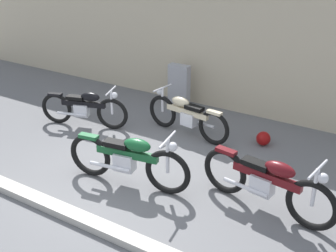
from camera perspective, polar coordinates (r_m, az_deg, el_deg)
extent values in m
plane|color=slate|center=(7.29, -6.35, -7.38)|extent=(40.00, 40.00, 0.00)
cube|color=beige|center=(9.85, 7.62, 11.34)|extent=(18.00, 0.30, 3.18)
cube|color=#B7B2A8|center=(6.52, -12.97, -11.66)|extent=(18.00, 0.24, 0.12)
cube|color=#9E9EA3|center=(9.93, 1.51, 5.33)|extent=(0.51, 0.20, 1.08)
sphere|color=maroon|center=(8.53, 12.83, -1.67)|extent=(0.28, 0.28, 0.28)
torus|color=black|center=(6.31, 18.94, -10.18)|extent=(0.79, 0.21, 0.78)
torus|color=black|center=(6.82, 7.73, -6.07)|extent=(0.79, 0.21, 0.78)
cube|color=silver|center=(6.54, 12.69, -7.77)|extent=(0.37, 0.26, 0.30)
cube|color=#590F14|center=(6.43, 13.26, -6.64)|extent=(1.10, 0.27, 0.13)
ellipsoid|color=#590F14|center=(6.27, 14.98, -5.70)|extent=(0.50, 0.28, 0.21)
cube|color=black|center=(6.43, 11.86, -5.04)|extent=(0.45, 0.25, 0.09)
cube|color=#590F14|center=(6.64, 7.91, -3.38)|extent=(0.36, 0.18, 0.06)
cylinder|color=silver|center=(6.16, 19.33, -7.93)|extent=(0.06, 0.06, 0.59)
cylinder|color=silver|center=(6.01, 19.72, -5.56)|extent=(0.13, 0.62, 0.04)
sphere|color=silver|center=(6.04, 20.32, -6.68)|extent=(0.15, 0.15, 0.15)
cylinder|color=silver|center=(6.56, 10.44, -8.19)|extent=(0.75, 0.17, 0.06)
torus|color=black|center=(8.99, -7.59, 1.64)|extent=(0.69, 0.30, 0.70)
torus|color=black|center=(9.51, -14.89, 2.34)|extent=(0.69, 0.30, 0.70)
cube|color=silver|center=(9.25, -11.62, 2.14)|extent=(0.35, 0.28, 0.27)
cube|color=black|center=(9.17, -11.43, 2.99)|extent=(0.96, 0.39, 0.11)
ellipsoid|color=black|center=(9.04, -10.53, 3.92)|extent=(0.46, 0.31, 0.19)
cube|color=black|center=(9.20, -12.48, 3.80)|extent=(0.42, 0.28, 0.08)
cube|color=black|center=(9.40, -15.11, 4.17)|extent=(0.33, 0.20, 0.06)
cylinder|color=silver|center=(8.89, -7.69, 3.20)|extent=(0.05, 0.05, 0.53)
cylinder|color=silver|center=(8.80, -7.78, 4.79)|extent=(0.20, 0.54, 0.03)
sphere|color=silver|center=(8.80, -7.28, 4.17)|extent=(0.13, 0.13, 0.13)
cylinder|color=silver|center=(9.26, -12.96, 1.59)|extent=(0.66, 0.26, 0.06)
torus|color=black|center=(9.02, -0.75, 2.00)|extent=(0.72, 0.18, 0.71)
torus|color=black|center=(8.31, 6.22, -0.27)|extent=(0.72, 0.18, 0.71)
cube|color=silver|center=(8.61, 2.86, 0.95)|extent=(0.34, 0.24, 0.27)
cube|color=beige|center=(8.58, 2.62, 1.98)|extent=(1.00, 0.23, 0.12)
ellipsoid|color=beige|center=(8.61, 1.71, 3.35)|extent=(0.45, 0.25, 0.20)
cube|color=black|center=(8.43, 3.59, 2.48)|extent=(0.41, 0.23, 0.08)
cube|color=beige|center=(8.17, 6.33, 1.83)|extent=(0.32, 0.16, 0.06)
cylinder|color=silver|center=(8.92, -0.75, 3.58)|extent=(0.05, 0.05, 0.54)
cylinder|color=silver|center=(8.83, -0.76, 5.20)|extent=(0.11, 0.57, 0.04)
sphere|color=silver|center=(8.91, -1.15, 4.72)|extent=(0.14, 0.14, 0.14)
cylinder|color=silver|center=(8.63, 4.35, 0.44)|extent=(0.68, 0.15, 0.06)
torus|color=black|center=(6.72, -0.05, -6.32)|extent=(0.78, 0.22, 0.78)
torus|color=black|center=(7.33, -10.52, -3.94)|extent=(0.78, 0.22, 0.78)
cube|color=silver|center=(7.01, -5.92, -4.86)|extent=(0.37, 0.26, 0.30)
cube|color=#145128|center=(6.90, -5.59, -3.72)|extent=(1.10, 0.27, 0.13)
ellipsoid|color=#145128|center=(6.73, -4.21, -2.60)|extent=(0.50, 0.28, 0.21)
cube|color=black|center=(6.92, -7.04, -2.41)|extent=(0.45, 0.26, 0.09)
cube|color=#145128|center=(7.16, -10.75, -1.40)|extent=(0.36, 0.18, 0.06)
cylinder|color=silver|center=(6.58, -0.05, -4.14)|extent=(0.06, 0.06, 0.59)
cylinder|color=silver|center=(6.44, -0.05, -1.86)|extent=(0.13, 0.62, 0.04)
sphere|color=silver|center=(6.46, 0.65, -2.83)|extent=(0.15, 0.15, 0.15)
cylinder|color=silver|center=(7.04, -7.92, -5.51)|extent=(0.75, 0.18, 0.06)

